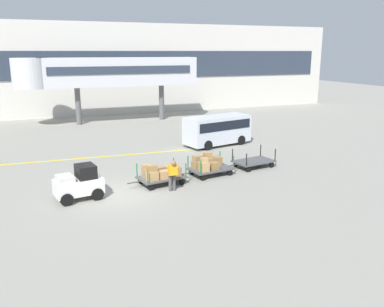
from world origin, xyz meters
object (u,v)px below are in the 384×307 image
at_px(baggage_cart_lead, 161,174).
at_px(baggage_cart_middle, 208,165).
at_px(baggage_handler, 173,174).
at_px(baggage_cart_tail, 253,161).
at_px(baggage_tug, 79,183).
at_px(shuttle_van, 217,128).

height_order(baggage_cart_lead, baggage_cart_middle, baggage_cart_middle).
xyz_separation_m(baggage_cart_middle, baggage_handler, (-2.64, -1.75, 0.28)).
bearing_deg(baggage_cart_tail, baggage_handler, -159.09).
relative_size(baggage_tug, baggage_handler, 1.44).
distance_m(baggage_handler, shuttle_van, 10.29).
bearing_deg(baggage_cart_tail, baggage_cart_lead, -170.53).
distance_m(baggage_cart_lead, baggage_cart_tail, 6.03).
bearing_deg(baggage_cart_middle, baggage_cart_tail, 8.04).
bearing_deg(baggage_cart_tail, baggage_cart_middle, -171.96).
xyz_separation_m(baggage_tug, baggage_cart_lead, (4.08, 0.67, -0.20)).
distance_m(baggage_cart_lead, shuttle_van, 9.53).
bearing_deg(baggage_cart_lead, baggage_cart_tail, 9.47).
bearing_deg(shuttle_van, baggage_handler, -127.10).
bearing_deg(baggage_handler, baggage_cart_lead, 100.48).
relative_size(baggage_cart_middle, baggage_handler, 1.97).
bearing_deg(baggage_cart_middle, baggage_tug, -170.01).
bearing_deg(baggage_handler, baggage_cart_tail, 20.91).
distance_m(baggage_tug, baggage_cart_middle, 7.05).
bearing_deg(baggage_tug, baggage_cart_tail, 9.39).
height_order(baggage_tug, baggage_cart_middle, baggage_tug).
xyz_separation_m(baggage_cart_lead, baggage_handler, (0.22, -1.19, 0.31)).
height_order(baggage_tug, baggage_handler, baggage_tug).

